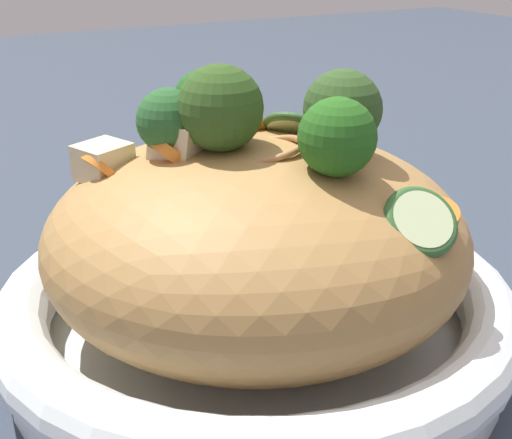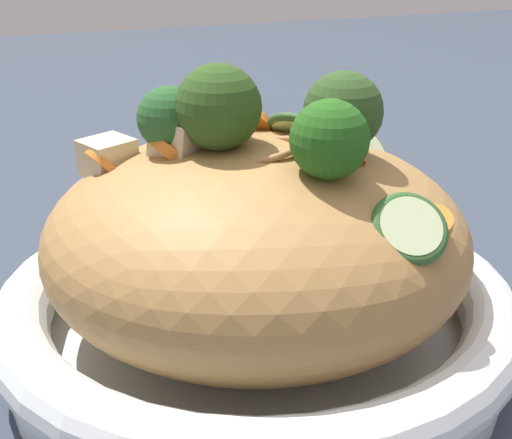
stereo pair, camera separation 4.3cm
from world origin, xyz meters
name	(u,v)px [view 1 (the left image)]	position (x,y,z in m)	size (l,w,h in m)	color
ground_plane	(256,350)	(0.00, 0.00, 0.00)	(3.00, 3.00, 0.00)	#333C4A
serving_bowl	(256,313)	(0.00, 0.00, 0.03)	(0.32, 0.32, 0.05)	white
noodle_heap	(256,238)	(0.00, 0.00, 0.08)	(0.25, 0.25, 0.13)	#AB7E45
broccoli_florets	(255,115)	(0.00, 0.00, 0.15)	(0.14, 0.17, 0.06)	#99C172
carrot_coins	(242,161)	(-0.01, 0.00, 0.13)	(0.17, 0.16, 0.04)	orange
zucchini_slices	(309,156)	(0.03, -0.01, 0.13)	(0.14, 0.17, 0.05)	beige
chicken_chunks	(147,150)	(-0.06, 0.03, 0.13)	(0.07, 0.07, 0.04)	beige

